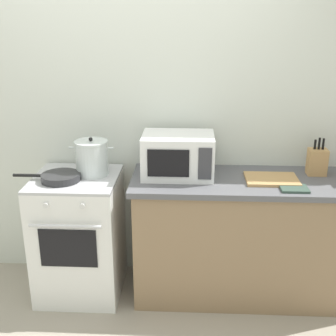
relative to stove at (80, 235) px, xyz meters
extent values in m
cube|color=silver|center=(0.65, 0.37, 0.79)|extent=(4.40, 0.10, 2.50)
cube|color=#8C7051|center=(1.25, 0.02, -0.02)|extent=(1.64, 0.56, 0.88)
cube|color=#59595E|center=(1.25, 0.02, 0.44)|extent=(1.70, 0.60, 0.04)
cube|color=white|center=(0.00, 0.00, -0.01)|extent=(0.60, 0.60, 0.90)
cube|color=#B7B7BC|center=(0.00, 0.00, 0.45)|extent=(0.60, 0.60, 0.02)
cube|color=black|center=(0.00, -0.30, 0.06)|extent=(0.39, 0.01, 0.28)
cylinder|color=silver|center=(0.00, -0.33, 0.24)|extent=(0.48, 0.02, 0.02)
cylinder|color=silver|center=(-0.12, -0.31, 0.38)|extent=(0.04, 0.02, 0.04)
cylinder|color=silver|center=(0.12, -0.31, 0.38)|extent=(0.04, 0.02, 0.04)
cylinder|color=silver|center=(0.11, 0.06, 0.58)|extent=(0.23, 0.23, 0.24)
cylinder|color=silver|center=(0.11, 0.06, 0.70)|extent=(0.23, 0.23, 0.01)
sphere|color=black|center=(0.11, 0.06, 0.72)|extent=(0.03, 0.03, 0.03)
cylinder|color=silver|center=(-0.02, 0.06, 0.66)|extent=(0.05, 0.01, 0.01)
cylinder|color=silver|center=(0.25, 0.06, 0.66)|extent=(0.05, 0.01, 0.01)
cylinder|color=#28282B|center=(-0.08, -0.07, 0.48)|extent=(0.27, 0.27, 0.05)
cylinder|color=black|center=(-0.31, -0.07, 0.49)|extent=(0.20, 0.02, 0.02)
cube|color=white|center=(0.73, 0.08, 0.61)|extent=(0.50, 0.36, 0.30)
cube|color=black|center=(0.67, -0.10, 0.61)|extent=(0.28, 0.01, 0.19)
cube|color=#38383D|center=(0.91, -0.10, 0.61)|extent=(0.09, 0.01, 0.22)
cube|color=tan|center=(1.38, 0.00, 0.47)|extent=(0.36, 0.26, 0.02)
cube|color=tan|center=(1.72, 0.14, 0.55)|extent=(0.13, 0.10, 0.19)
cylinder|color=black|center=(1.69, 0.14, 0.68)|extent=(0.02, 0.02, 0.07)
cylinder|color=black|center=(1.72, 0.14, 0.69)|extent=(0.02, 0.02, 0.08)
cylinder|color=black|center=(1.75, 0.14, 0.69)|extent=(0.02, 0.02, 0.08)
cube|color=#384C42|center=(1.50, -0.16, 0.47)|extent=(0.18, 0.14, 0.02)
camera|label=1|loc=(0.80, -2.86, 1.55)|focal=46.74mm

